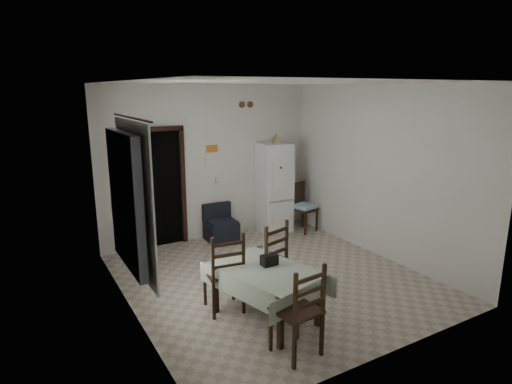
{
  "coord_description": "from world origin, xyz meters",
  "views": [
    {
      "loc": [
        -3.25,
        -5.09,
        2.81
      ],
      "look_at": [
        0.0,
        0.5,
        1.25
      ],
      "focal_mm": 30.0,
      "sensor_mm": 36.0,
      "label": 1
    }
  ],
  "objects": [
    {
      "name": "black_bag",
      "position": [
        -0.61,
        -0.88,
        0.74
      ],
      "size": [
        0.21,
        0.13,
        0.13
      ],
      "primitive_type": "cube",
      "rotation": [
        0.0,
        0.0,
        0.03
      ],
      "color": "black",
      "rests_on": "dining_table"
    },
    {
      "name": "calendar",
      "position": [
        0.05,
        2.24,
        1.62
      ],
      "size": [
        0.28,
        0.02,
        0.4
      ],
      "primitive_type": "cube",
      "color": "white",
      "rests_on": "ground"
    },
    {
      "name": "ceiling",
      "position": [
        0.0,
        0.0,
        2.9
      ],
      "size": [
        4.2,
        4.5,
        0.02
      ],
      "primitive_type": null,
      "color": "white",
      "rests_on": "ground"
    },
    {
      "name": "doorway",
      "position": [
        -1.05,
        2.45,
        1.06
      ],
      "size": [
        1.06,
        0.52,
        2.22
      ],
      "color": "black",
      "rests_on": "ground"
    },
    {
      "name": "ground",
      "position": [
        0.0,
        0.0,
        0.0
      ],
      "size": [
        4.5,
        4.5,
        0.0
      ],
      "primitive_type": "plane",
      "color": "#AEA18E",
      "rests_on": "ground"
    },
    {
      "name": "curtain_rod",
      "position": [
        -2.03,
        -0.2,
        2.5
      ],
      "size": [
        0.02,
        1.6,
        0.02
      ],
      "primitive_type": "cylinder",
      "rotation": [
        1.57,
        0.0,
        0.0
      ],
      "color": "black",
      "rests_on": "ground"
    },
    {
      "name": "emergency_light",
      "position": [
        1.35,
        2.21,
        2.55
      ],
      "size": [
        0.25,
        0.07,
        0.09
      ],
      "primitive_type": "cube",
      "color": "white",
      "rests_on": "ground"
    },
    {
      "name": "dining_table",
      "position": [
        -0.71,
        -0.95,
        0.34
      ],
      "size": [
        1.16,
        1.48,
        0.68
      ],
      "primitive_type": null,
      "rotation": [
        0.0,
        0.0,
        0.25
      ],
      "color": "#A0B198",
      "rests_on": "ground"
    },
    {
      "name": "curtain",
      "position": [
        -2.04,
        -0.2,
        1.55
      ],
      "size": [
        0.02,
        1.45,
        1.85
      ],
      "primitive_type": "cube",
      "color": "silver",
      "rests_on": "ground"
    },
    {
      "name": "window_recess",
      "position": [
        -2.15,
        -0.2,
        1.55
      ],
      "size": [
        0.1,
        1.2,
        1.6
      ],
      "primitive_type": "cube",
      "color": "silver",
      "rests_on": "ground"
    },
    {
      "name": "tan_cone",
      "position": [
        1.28,
        1.91,
        1.88
      ],
      "size": [
        0.26,
        0.26,
        0.19
      ],
      "primitive_type": "cone",
      "rotation": [
        0.0,
        0.0,
        0.11
      ],
      "color": "tan",
      "rests_on": "fridge"
    },
    {
      "name": "wall_back",
      "position": [
        0.0,
        2.25,
        1.45
      ],
      "size": [
        4.2,
        0.02,
        2.9
      ],
      "primitive_type": null,
      "color": "white",
      "rests_on": "ground"
    },
    {
      "name": "vent_right",
      "position": [
        0.88,
        2.23,
        2.52
      ],
      "size": [
        0.12,
        0.03,
        0.12
      ],
      "primitive_type": "cylinder",
      "rotation": [
        1.57,
        0.0,
        0.0
      ],
      "color": "brown",
      "rests_on": "ground"
    },
    {
      "name": "fridge",
      "position": [
        1.24,
        1.93,
        0.89
      ],
      "size": [
        0.62,
        0.62,
        1.79
      ],
      "primitive_type": null,
      "rotation": [
        0.0,
        0.0,
        -0.07
      ],
      "color": "white",
      "rests_on": "ground"
    },
    {
      "name": "dining_chair_far_left",
      "position": [
        -1.05,
        -0.47,
        0.54
      ],
      "size": [
        0.52,
        0.52,
        1.08
      ],
      "primitive_type": null,
      "rotation": [
        0.0,
        0.0,
        3.01
      ],
      "color": "black",
      "rests_on": "ground"
    },
    {
      "name": "dining_chair_far_right",
      "position": [
        -0.38,
        -0.41,
        0.55
      ],
      "size": [
        0.58,
        0.58,
        1.1
      ],
      "primitive_type": null,
      "rotation": [
        0.0,
        0.0,
        3.4
      ],
      "color": "black",
      "rests_on": "ground"
    },
    {
      "name": "wall_left",
      "position": [
        -2.1,
        0.0,
        1.45
      ],
      "size": [
        0.02,
        4.5,
        2.9
      ],
      "primitive_type": null,
      "color": "white",
      "rests_on": "ground"
    },
    {
      "name": "wall_right",
      "position": [
        2.1,
        0.0,
        1.45
      ],
      "size": [
        0.02,
        4.5,
        2.9
      ],
      "primitive_type": null,
      "color": "white",
      "rests_on": "ground"
    },
    {
      "name": "corner_chair",
      "position": [
        1.75,
        1.57,
        0.49
      ],
      "size": [
        0.52,
        0.52,
        0.98
      ],
      "primitive_type": null,
      "rotation": [
        0.0,
        0.0,
        0.25
      ],
      "color": "black",
      "rests_on": "ground"
    },
    {
      "name": "navy_seat",
      "position": [
        0.07,
        1.93,
        0.34
      ],
      "size": [
        0.58,
        0.56,
        0.68
      ],
      "primitive_type": null,
      "rotation": [
        0.0,
        0.0,
        -0.03
      ],
      "color": "black",
      "rests_on": "ground"
    },
    {
      "name": "calendar_image",
      "position": [
        0.05,
        2.23,
        1.72
      ],
      "size": [
        0.24,
        0.01,
        0.14
      ],
      "primitive_type": "cube",
      "color": "orange",
      "rests_on": "ground"
    },
    {
      "name": "light_switch",
      "position": [
        0.15,
        2.24,
        1.1
      ],
      "size": [
        0.08,
        0.02,
        0.12
      ],
      "primitive_type": "cube",
      "color": "beige",
      "rests_on": "ground"
    },
    {
      "name": "wall_front",
      "position": [
        0.0,
        -2.25,
        1.45
      ],
      "size": [
        4.2,
        0.02,
        2.9
      ],
      "primitive_type": null,
      "color": "white",
      "rests_on": "ground"
    },
    {
      "name": "dining_chair_near_head",
      "position": [
        -0.8,
        -1.73,
        0.53
      ],
      "size": [
        0.5,
        0.5,
        1.06
      ],
      "primitive_type": null,
      "rotation": [
        0.0,
        0.0,
        3.25
      ],
      "color": "black",
      "rests_on": "ground"
    },
    {
      "name": "vent_left",
      "position": [
        0.7,
        2.23,
        2.52
      ],
      "size": [
        0.12,
        0.03,
        0.12
      ],
      "primitive_type": "cylinder",
      "rotation": [
        1.57,
        0.0,
        0.0
      ],
      "color": "brown",
      "rests_on": "ground"
    }
  ]
}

